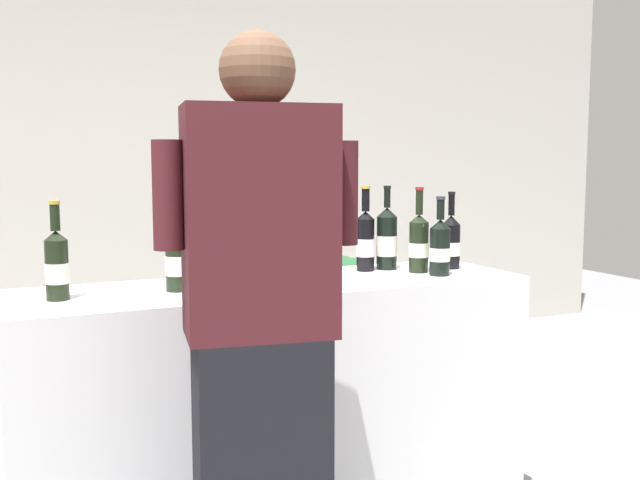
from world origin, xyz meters
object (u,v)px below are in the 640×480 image
person_server (263,296)px  wine_glass (276,245)px  wine_bottle_4 (419,243)px  person_guest (260,360)px  wine_bottle_5 (290,248)px  wine_bottle_2 (243,250)px  wine_bottle_6 (387,239)px  wine_bottle_8 (440,247)px  potted_shrub (327,315)px  wine_bottle_0 (177,258)px  wine_bottle_1 (451,242)px  wine_bottle_3 (57,264)px  wine_bottle_7 (365,240)px

person_server → wine_glass: bearing=-105.7°
wine_bottle_4 → person_guest: bearing=-146.2°
wine_bottle_5 → person_server: bearing=81.3°
wine_bottle_2 → wine_bottle_6: (0.63, 0.04, 0.01)m
wine_glass → wine_bottle_4: bearing=1.5°
wine_bottle_8 → potted_shrub: 1.13m
wine_bottle_6 → potted_shrub: bearing=82.4°
wine_bottle_0 → wine_bottle_2: bearing=19.1°
wine_bottle_4 → wine_bottle_1: bearing=10.7°
person_server → potted_shrub: (0.49, 0.36, -0.20)m
person_server → potted_shrub: bearing=36.7°
wine_bottle_3 → potted_shrub: size_ratio=0.35×
wine_glass → person_guest: (-0.28, -0.58, -0.24)m
wine_bottle_7 → wine_bottle_8: wine_bottle_7 is taller
wine_bottle_0 → potted_shrub: bearing=42.8°
wine_bottle_0 → wine_glass: (0.36, -0.01, 0.03)m
wine_bottle_2 → wine_bottle_4: (0.71, -0.09, 0.00)m
wine_bottle_6 → wine_bottle_8: 0.25m
wine_bottle_3 → wine_bottle_5: wine_bottle_5 is taller
wine_bottle_6 → wine_glass: (-0.54, -0.14, 0.02)m
wine_bottle_4 → wine_bottle_7: size_ratio=0.99×
wine_bottle_2 → wine_bottle_4: size_ratio=0.95×
wine_bottle_0 → wine_bottle_8: size_ratio=1.08×
wine_bottle_2 → wine_bottle_5: (0.18, -0.03, -0.00)m
wine_bottle_1 → wine_bottle_2: 0.89m
wine_bottle_7 → wine_bottle_4: bearing=-35.0°
wine_bottle_5 → wine_bottle_7: (0.36, 0.07, 0.01)m
wine_bottle_6 → person_server: 0.64m
wine_glass → person_server: size_ratio=0.12×
wine_bottle_1 → person_guest: person_guest is taller
wine_glass → potted_shrub: 1.25m
person_guest → wine_bottle_3: bearing=128.6°
wine_bottle_2 → person_guest: 0.74m
wine_bottle_4 → potted_shrub: wine_bottle_4 is taller
wine_bottle_3 → wine_bottle_7: bearing=6.2°
wine_glass → wine_bottle_2: bearing=131.3°
wine_bottle_1 → wine_bottle_7: 0.36m
wine_glass → person_guest: bearing=-115.4°
wine_bottle_0 → wine_bottle_8: 1.01m
wine_bottle_3 → potted_shrub: (1.40, 0.93, -0.47)m
wine_bottle_6 → wine_bottle_7: bearing=-178.2°
wine_bottle_3 → wine_glass: 0.75m
wine_bottle_3 → wine_bottle_7: 1.20m
wine_bottle_1 → wine_bottle_8: bearing=-137.1°
wine_bottle_2 → wine_bottle_1: bearing=-3.5°
wine_bottle_4 → wine_glass: bearing=-178.5°
wine_glass → person_guest: size_ratio=0.12×
wine_bottle_7 → person_server: 0.59m
wine_bottle_8 → wine_glass: (-0.65, 0.08, 0.03)m
wine_bottle_0 → wine_bottle_5: wine_bottle_0 is taller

